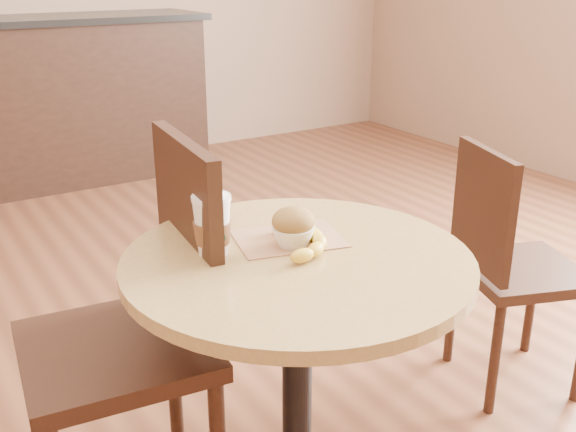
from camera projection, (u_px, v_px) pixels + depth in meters
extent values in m
cylinder|color=black|center=(297.00, 401.00, 1.59)|extent=(0.07, 0.07, 0.72)
cylinder|color=#A1814A|center=(298.00, 262.00, 1.47)|extent=(0.77, 0.77, 0.03)
cube|color=black|center=(116.00, 350.00, 1.60)|extent=(0.47, 0.47, 0.04)
cylinder|color=black|center=(39.00, 413.00, 1.76)|extent=(0.04, 0.04, 0.48)
cylinder|color=black|center=(174.00, 378.00, 1.91)|extent=(0.04, 0.04, 0.48)
cube|color=black|center=(188.00, 232.00, 1.58)|extent=(0.08, 0.41, 0.45)
cube|color=black|center=(522.00, 271.00, 2.18)|extent=(0.46, 0.46, 0.04)
cylinder|color=black|center=(531.00, 301.00, 2.43)|extent=(0.03, 0.03, 0.41)
cylinder|color=black|center=(495.00, 356.00, 2.08)|extent=(0.03, 0.03, 0.41)
cylinder|color=black|center=(452.00, 310.00, 2.36)|extent=(0.03, 0.03, 0.41)
cube|color=black|center=(483.00, 210.00, 2.07)|extent=(0.14, 0.33, 0.38)
cube|color=black|center=(26.00, 107.00, 4.20)|extent=(2.20, 0.60, 1.00)
cube|color=black|center=(14.00, 21.00, 4.02)|extent=(2.30, 0.65, 0.04)
cube|color=#9B6D4B|center=(289.00, 238.00, 1.55)|extent=(0.28, 0.23, 0.00)
cylinder|color=white|center=(211.00, 198.00, 1.43)|extent=(0.09, 0.09, 0.01)
cylinder|color=white|center=(211.00, 194.00, 1.43)|extent=(0.05, 0.05, 0.01)
cylinder|color=#064329|center=(219.00, 239.00, 1.42)|extent=(0.03, 0.01, 0.03)
ellipsoid|color=brown|center=(293.00, 221.00, 1.49)|extent=(0.10, 0.10, 0.06)
ellipsoid|color=beige|center=(293.00, 213.00, 1.48)|extent=(0.04, 0.04, 0.02)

